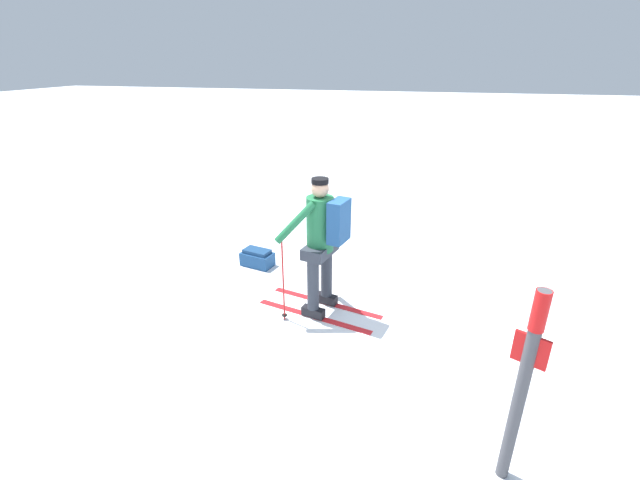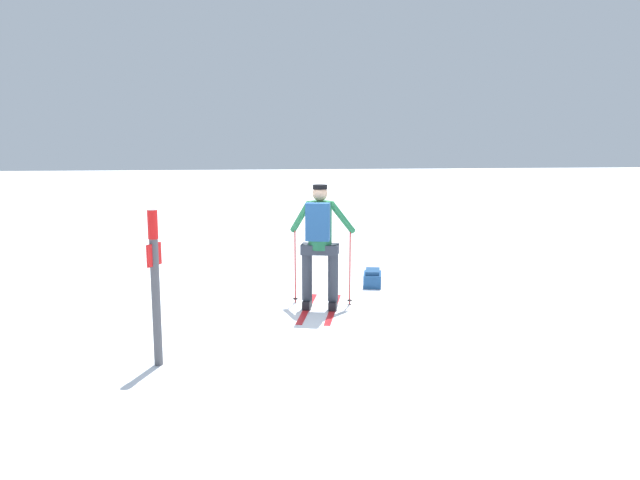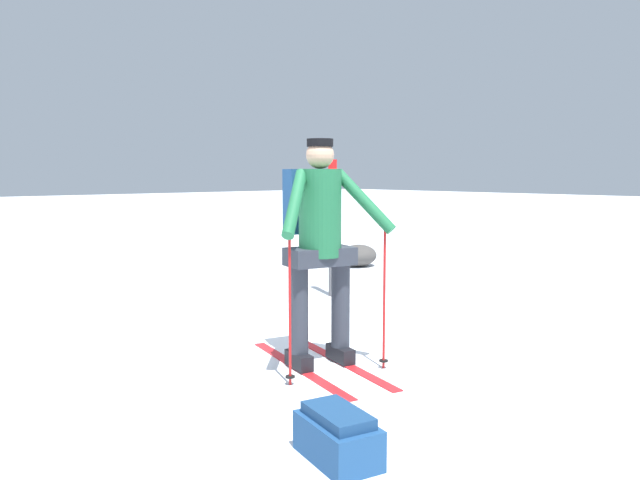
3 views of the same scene
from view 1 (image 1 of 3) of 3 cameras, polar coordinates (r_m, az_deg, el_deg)
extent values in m
plane|color=white|center=(5.36, 5.51, -12.25)|extent=(80.00, 80.00, 0.00)
cube|color=red|center=(5.63, -0.90, -10.13)|extent=(0.46, 1.59, 0.01)
cube|color=black|center=(5.60, -0.90, -9.57)|extent=(0.18, 0.32, 0.12)
cylinder|color=#2D333D|center=(5.37, -0.93, -5.67)|extent=(0.15, 0.15, 0.75)
cube|color=red|center=(5.92, 0.85, -8.35)|extent=(0.46, 1.59, 0.01)
cube|color=black|center=(5.88, 0.86, -7.81)|extent=(0.18, 0.32, 0.12)
cylinder|color=#2D333D|center=(5.67, 0.88, -4.03)|extent=(0.15, 0.15, 0.75)
cube|color=#2D333D|center=(5.35, 0.00, -1.27)|extent=(0.58, 0.40, 0.14)
cylinder|color=#1E663D|center=(5.22, 0.00, 2.14)|extent=(0.33, 0.33, 0.68)
sphere|color=tan|center=(5.08, 0.00, 6.89)|extent=(0.22, 0.22, 0.22)
cylinder|color=black|center=(5.05, 0.00, 7.90)|extent=(0.21, 0.21, 0.06)
cube|color=navy|center=(5.09, 2.54, 2.52)|extent=(0.36, 0.24, 0.52)
cylinder|color=red|center=(5.31, -4.93, -5.30)|extent=(0.02, 0.02, 1.15)
cylinder|color=black|center=(5.57, -4.75, -9.95)|extent=(0.07, 0.07, 0.01)
cylinder|color=#1E663D|center=(5.02, -3.31, 2.34)|extent=(0.31, 0.49, 0.50)
cylinder|color=red|center=(5.94, -0.75, -1.97)|extent=(0.02, 0.02, 1.15)
cylinder|color=black|center=(6.18, -0.72, -6.29)|extent=(0.07, 0.07, 0.01)
cylinder|color=#1E663D|center=(5.51, -0.13, 4.32)|extent=(0.46, 0.38, 0.50)
cube|color=navy|center=(6.95, -8.34, -2.55)|extent=(0.39, 0.55, 0.22)
cube|color=navy|center=(6.89, -8.41, -1.51)|extent=(0.32, 0.46, 0.06)
cylinder|color=#4C4C51|center=(3.63, 25.19, -17.86)|extent=(0.09, 0.09, 1.70)
cylinder|color=red|center=(3.24, 27.28, -8.37)|extent=(0.11, 0.11, 0.31)
cube|color=red|center=(3.41, 26.27, -13.04)|extent=(0.13, 0.23, 0.24)
camera|label=2|loc=(8.38, 76.96, 0.73)|focal=35.00mm
camera|label=3|loc=(9.43, -17.23, 12.65)|focal=35.00mm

